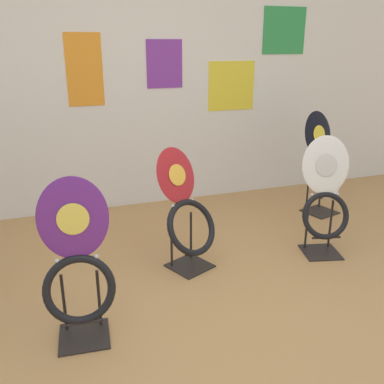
# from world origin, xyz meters

# --- Properties ---
(ground_plane) EXTENTS (14.00, 14.00, 0.00)m
(ground_plane) POSITION_xyz_m (0.00, 0.00, 0.00)
(ground_plane) COLOR #B7844C
(wall_back) EXTENTS (8.00, 0.07, 2.60)m
(wall_back) POSITION_xyz_m (0.00, 2.42, 1.30)
(wall_back) COLOR silver
(wall_back) RESTS_ON ground_plane
(toilet_seat_display_purple_note) EXTENTS (0.40, 0.30, 0.95)m
(toilet_seat_display_purple_note) POSITION_xyz_m (-0.78, 0.38, 0.43)
(toilet_seat_display_purple_note) COLOR black
(toilet_seat_display_purple_note) RESTS_ON ground_plane
(toilet_seat_display_jazz_black) EXTENTS (0.46, 0.40, 0.98)m
(toilet_seat_display_jazz_black) POSITION_xyz_m (1.61, 1.59, 0.48)
(toilet_seat_display_jazz_black) COLOR black
(toilet_seat_display_jazz_black) RESTS_ON ground_plane
(toilet_seat_display_crimson_swirl) EXTENTS (0.50, 0.50, 0.88)m
(toilet_seat_display_crimson_swirl) POSITION_xyz_m (0.04, 0.98, 0.41)
(toilet_seat_display_crimson_swirl) COLOR black
(toilet_seat_display_crimson_swirl) RESTS_ON ground_plane
(toilet_seat_display_white_plain) EXTENTS (0.42, 0.34, 0.93)m
(toilet_seat_display_white_plain) POSITION_xyz_m (1.12, 0.84, 0.46)
(toilet_seat_display_white_plain) COLOR black
(toilet_seat_display_white_plain) RESTS_ON ground_plane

